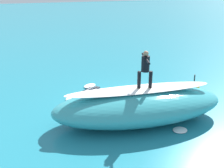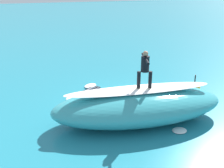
# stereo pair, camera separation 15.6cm
# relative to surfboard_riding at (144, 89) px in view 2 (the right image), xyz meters

# --- Properties ---
(ground_plane) EXTENTS (120.00, 120.00, 0.00)m
(ground_plane) POSITION_rel_surfboard_riding_xyz_m (0.04, -2.08, -1.52)
(ground_plane) COLOR teal
(wave_crest) EXTENTS (7.84, 3.52, 1.47)m
(wave_crest) POSITION_rel_surfboard_riding_xyz_m (0.22, -0.01, -0.78)
(wave_crest) COLOR teal
(wave_crest) RESTS_ON ground_plane
(wave_foam_lip) EXTENTS (6.58, 1.42, 0.08)m
(wave_foam_lip) POSITION_rel_surfboard_riding_xyz_m (0.22, -0.01, -0.01)
(wave_foam_lip) COLOR white
(wave_foam_lip) RESTS_ON wave_crest
(surfboard_riding) EXTENTS (1.87, 0.89, 0.10)m
(surfboard_riding) POSITION_rel_surfboard_riding_xyz_m (0.00, 0.00, 0.00)
(surfboard_riding) COLOR #EAE5C6
(surfboard_riding) RESTS_ON wave_crest
(surfer_riding) EXTENTS (0.64, 1.54, 1.64)m
(surfer_riding) POSITION_rel_surfboard_riding_xyz_m (-0.00, 0.00, 1.00)
(surfer_riding) COLOR black
(surfer_riding) RESTS_ON surfboard_riding
(surfboard_paddling) EXTENTS (1.76, 1.62, 0.08)m
(surfboard_paddling) POSITION_rel_surfboard_riding_xyz_m (1.91, -3.45, -1.48)
(surfboard_paddling) COLOR #EAE5C6
(surfboard_paddling) RESTS_ON ground_plane
(surfer_paddling) EXTENTS (1.45, 1.30, 0.32)m
(surfer_paddling) POSITION_rel_surfboard_riding_xyz_m (1.81, -3.53, -1.31)
(surfer_paddling) COLOR black
(surfer_paddling) RESTS_ON surfboard_paddling
(buoy_marker) EXTENTS (0.66, 0.66, 1.12)m
(buoy_marker) POSITION_rel_surfboard_riding_xyz_m (-3.81, -2.03, -1.19)
(buoy_marker) COLOR orange
(buoy_marker) RESTS_ON ground_plane
(foam_patch_near) EXTENTS (0.69, 0.62, 0.09)m
(foam_patch_near) POSITION_rel_surfboard_riding_xyz_m (-1.10, 1.38, -1.48)
(foam_patch_near) COLOR white
(foam_patch_near) RESTS_ON ground_plane
(foam_patch_mid) EXTENTS (1.01, 0.97, 0.10)m
(foam_patch_mid) POSITION_rel_surfboard_riding_xyz_m (1.41, -4.77, -1.47)
(foam_patch_mid) COLOR white
(foam_patch_mid) RESTS_ON ground_plane
(foam_patch_far) EXTENTS (0.45, 0.60, 0.14)m
(foam_patch_far) POSITION_rel_surfboard_riding_xyz_m (2.89, -3.09, -1.45)
(foam_patch_far) COLOR white
(foam_patch_far) RESTS_ON ground_plane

